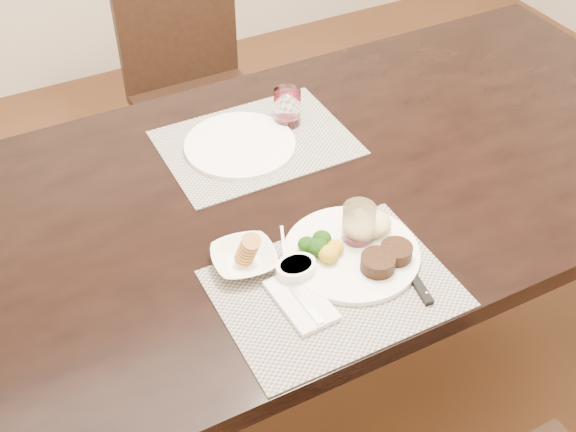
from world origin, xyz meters
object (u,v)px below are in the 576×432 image
chair_far (193,80)px  cracker_bowl (244,259)px  far_plate (240,145)px  steak_knife (412,279)px  dinner_plate (358,249)px  wine_glass_near (358,227)px

chair_far → cracker_bowl: (-0.31, -1.12, 0.27)m
far_plate → steak_knife: bearing=-78.3°
chair_far → steak_knife: (-0.03, -1.32, 0.26)m
far_plate → cracker_bowl: bearing=-113.3°
dinner_plate → cracker_bowl: (-0.22, 0.08, 0.00)m
chair_far → cracker_bowl: size_ratio=6.05×
chair_far → steak_knife: chair_far is taller
chair_far → dinner_plate: 1.23m
cracker_bowl → dinner_plate: bearing=-19.8°
steak_knife → cracker_bowl: cracker_bowl is taller
wine_glass_near → chair_far: bearing=86.7°
dinner_plate → steak_knife: (0.06, -0.12, -0.01)m
chair_far → far_plate: bearing=-101.2°
cracker_bowl → wine_glass_near: bearing=-11.1°
wine_glass_near → far_plate: 0.43m
dinner_plate → far_plate: dinner_plate is taller
dinner_plate → far_plate: size_ratio=1.03×
cracker_bowl → far_plate: cracker_bowl is taller
steak_knife → cracker_bowl: bearing=153.9°
far_plate → dinner_plate: bearing=-82.3°
dinner_plate → steak_knife: dinner_plate is taller
dinner_plate → steak_knife: bearing=-74.7°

